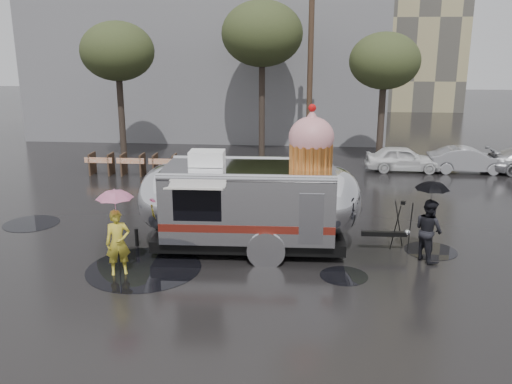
# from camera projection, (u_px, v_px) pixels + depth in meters

# --- Properties ---
(ground) EXTENTS (120.00, 120.00, 0.00)m
(ground) POSITION_uv_depth(u_px,v_px,m) (217.00, 264.00, 15.04)
(ground) COLOR black
(ground) RESTS_ON ground
(puddles) EXTENTS (14.67, 9.11, 0.01)m
(puddles) POSITION_uv_depth(u_px,v_px,m) (219.00, 235.00, 17.32)
(puddles) COLOR black
(puddles) RESTS_ON ground
(grey_building) EXTENTS (22.00, 12.00, 13.00)m
(grey_building) POSITION_uv_depth(u_px,v_px,m) (214.00, 34.00, 36.69)
(grey_building) COLOR slate
(grey_building) RESTS_ON ground
(utility_pole) EXTENTS (1.60, 0.28, 9.00)m
(utility_pole) POSITION_uv_depth(u_px,v_px,m) (310.00, 70.00, 27.01)
(utility_pole) COLOR #473323
(utility_pole) RESTS_ON ground
(tree_left) EXTENTS (3.64, 3.64, 6.95)m
(tree_left) POSITION_uv_depth(u_px,v_px,m) (117.00, 52.00, 26.68)
(tree_left) COLOR #382D26
(tree_left) RESTS_ON ground
(tree_mid) EXTENTS (4.20, 4.20, 8.03)m
(tree_mid) POSITION_uv_depth(u_px,v_px,m) (262.00, 34.00, 27.74)
(tree_mid) COLOR #382D26
(tree_mid) RESTS_ON ground
(tree_right) EXTENTS (3.36, 3.36, 6.42)m
(tree_right) POSITION_uv_depth(u_px,v_px,m) (385.00, 62.00, 25.62)
(tree_right) COLOR #382D26
(tree_right) RESTS_ON ground
(barricade_row) EXTENTS (4.30, 0.80, 1.00)m
(barricade_row) POSITION_uv_depth(u_px,v_px,m) (133.00, 164.00, 24.96)
(barricade_row) COLOR #473323
(barricade_row) RESTS_ON ground
(parked_cars) EXTENTS (13.20, 1.90, 1.50)m
(parked_cars) POSITION_uv_depth(u_px,v_px,m) (507.00, 158.00, 25.30)
(parked_cars) COLOR silver
(parked_cars) RESTS_ON ground
(airstream_trailer) EXTENTS (8.17, 3.26, 4.40)m
(airstream_trailer) POSITION_uv_depth(u_px,v_px,m) (253.00, 199.00, 15.76)
(airstream_trailer) COLOR silver
(airstream_trailer) RESTS_ON ground
(person_left) EXTENTS (0.75, 0.63, 1.76)m
(person_left) POSITION_uv_depth(u_px,v_px,m) (118.00, 243.00, 14.19)
(person_left) COLOR gold
(person_left) RESTS_ON ground
(umbrella_pink) EXTENTS (1.17, 1.17, 2.35)m
(umbrella_pink) POSITION_uv_depth(u_px,v_px,m) (115.00, 204.00, 13.90)
(umbrella_pink) COLOR #FF9BC7
(umbrella_pink) RESTS_ON ground
(person_right) EXTENTS (0.83, 0.98, 1.78)m
(person_right) POSITION_uv_depth(u_px,v_px,m) (429.00, 230.00, 15.09)
(person_right) COLOR black
(person_right) RESTS_ON ground
(umbrella_black) EXTENTS (1.14, 1.14, 2.33)m
(umbrella_black) POSITION_uv_depth(u_px,v_px,m) (432.00, 194.00, 14.81)
(umbrella_black) COLOR black
(umbrella_black) RESTS_ON ground
(tripod) EXTENTS (0.61, 0.58, 1.50)m
(tripod) POSITION_uv_depth(u_px,v_px,m) (402.00, 221.00, 15.90)
(tripod) COLOR black
(tripod) RESTS_ON ground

